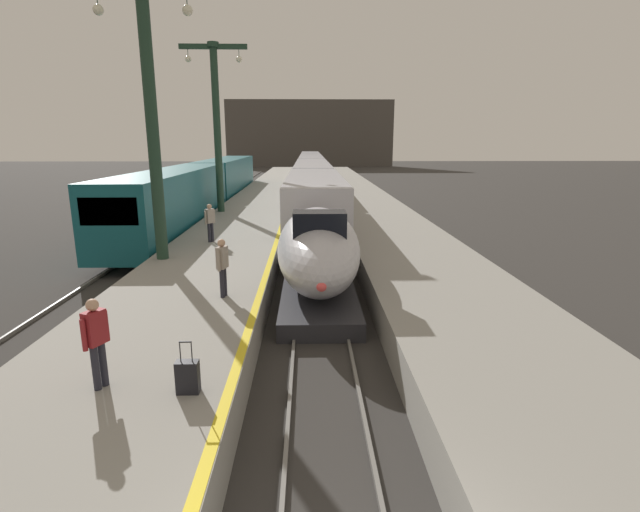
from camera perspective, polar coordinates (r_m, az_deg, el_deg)
platform_left at (r=29.04m, az=-8.75°, el=3.82°), size 4.80×110.00×1.05m
platform_right at (r=29.13m, az=7.30°, el=3.90°), size 4.80×110.00×1.05m
platform_left_safety_stripe at (r=28.75m, az=-4.26°, el=4.92°), size 0.20×107.80×0.01m
rail_main_left at (r=31.59m, az=-2.13°, el=3.91°), size 0.08×110.00×0.12m
rail_main_right at (r=31.60m, az=0.59°, el=3.92°), size 0.08×110.00×0.12m
rail_secondary_left at (r=32.72m, az=-16.50°, el=3.69°), size 0.08×110.00×0.12m
rail_secondary_right at (r=32.36m, az=-13.93°, el=3.75°), size 0.08×110.00×0.12m
highspeed_train_main at (r=49.41m, az=-1.01°, el=9.67°), size 2.92×76.53×3.60m
regional_train_adjacent at (r=37.51m, az=-13.48°, el=8.28°), size 2.85×36.60×3.80m
station_column_mid at (r=18.57m, az=-19.76°, el=17.22°), size 4.00×0.68×9.62m
station_column_far at (r=30.65m, az=-12.36°, el=16.37°), size 4.00×0.68×10.02m
passenger_near_edge at (r=9.38m, az=-25.36°, el=-8.75°), size 0.36×0.53×1.69m
passenger_mid_platform at (r=21.42m, az=-13.10°, el=4.26°), size 0.41×0.46×1.69m
passenger_far_waiting at (r=13.69m, az=-11.67°, el=-0.86°), size 0.30×0.56×1.69m
rolling_suitcase at (r=8.94m, az=-15.63°, el=-13.83°), size 0.40×0.22×0.98m
terminus_back_wall at (r=105.64m, az=-1.24°, el=14.52°), size 36.00×2.00×14.00m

